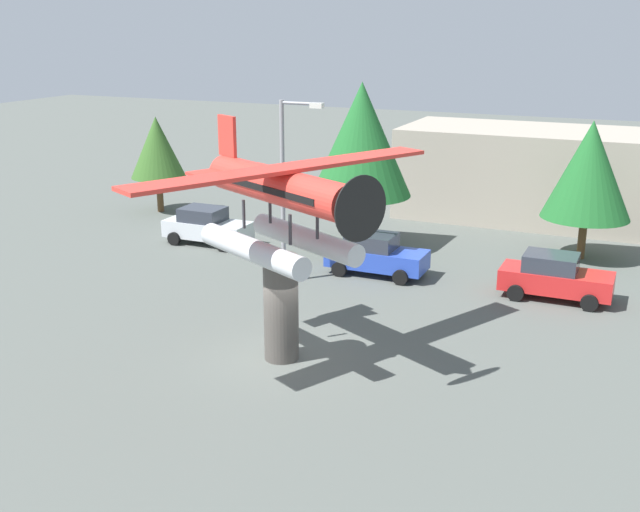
{
  "coord_description": "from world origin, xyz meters",
  "views": [
    {
      "loc": [
        10.29,
        -20.08,
        10.29
      ],
      "look_at": [
        0.0,
        3.0,
        2.57
      ],
      "focal_mm": 43.16,
      "sensor_mm": 36.0,
      "label": 1
    }
  ],
  "objects": [
    {
      "name": "ground_plane",
      "position": [
        0.0,
        0.0,
        0.0
      ],
      "size": [
        140.0,
        140.0,
        0.0
      ],
      "primitive_type": "plane",
      "color": "#515651"
    },
    {
      "name": "display_pedestal",
      "position": [
        0.0,
        0.0,
        1.71
      ],
      "size": [
        1.1,
        1.1,
        3.43
      ],
      "primitive_type": "cylinder",
      "color": "#4C4742",
      "rests_on": "ground"
    },
    {
      "name": "floatplane_monument",
      "position": [
        0.12,
        -0.06,
        5.1
      ],
      "size": [
        7.12,
        9.77,
        4.0
      ],
      "rotation": [
        0.0,
        0.0,
        -0.47
      ],
      "color": "silver",
      "rests_on": "display_pedestal"
    },
    {
      "name": "car_near_silver",
      "position": [
        -9.27,
        10.38,
        0.88
      ],
      "size": [
        4.2,
        2.02,
        1.76
      ],
      "color": "silver",
      "rests_on": "ground"
    },
    {
      "name": "car_mid_blue",
      "position": [
        -0.21,
        9.24,
        0.88
      ],
      "size": [
        4.2,
        2.02,
        1.76
      ],
      "color": "#2847B7",
      "rests_on": "ground"
    },
    {
      "name": "car_far_red",
      "position": [
        7.13,
        9.25,
        0.88
      ],
      "size": [
        4.2,
        2.02,
        1.76
      ],
      "color": "red",
      "rests_on": "ground"
    },
    {
      "name": "streetlight_primary",
      "position": [
        -3.11,
        6.78,
        4.33
      ],
      "size": [
        1.84,
        0.28,
        7.4
      ],
      "color": "gray",
      "rests_on": "ground"
    },
    {
      "name": "storefront_building",
      "position": [
        3.76,
        22.0,
        2.41
      ],
      "size": [
        13.18,
        6.59,
        4.83
      ],
      "primitive_type": "cube",
      "color": "#9E9384",
      "rests_on": "ground"
    },
    {
      "name": "tree_west",
      "position": [
        -15.2,
        14.95,
        3.62
      ],
      "size": [
        3.03,
        3.03,
        5.33
      ],
      "color": "brown",
      "rests_on": "ground"
    },
    {
      "name": "tree_east",
      "position": [
        -2.24,
        12.68,
        5.14
      ],
      "size": [
        4.65,
        4.65,
        7.74
      ],
      "color": "brown",
      "rests_on": "ground"
    },
    {
      "name": "tree_center_back",
      "position": [
        7.51,
        15.18,
        4.05
      ],
      "size": [
        3.89,
        3.89,
        6.23
      ],
      "color": "brown",
      "rests_on": "ground"
    }
  ]
}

